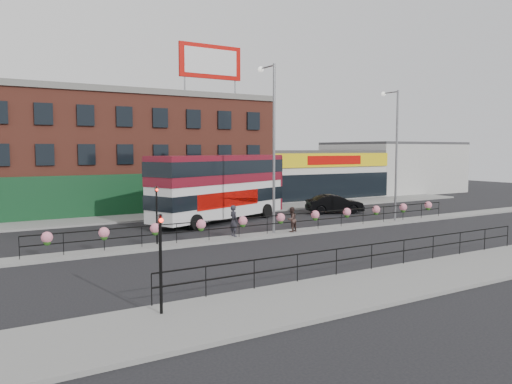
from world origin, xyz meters
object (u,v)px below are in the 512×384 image
pedestrian_b (292,219)px  lamp_column_west (272,133)px  lamp_column_east (394,144)px  double_decker_bus (220,181)px  car (335,204)px  pedestrian_a (234,221)px

pedestrian_b → lamp_column_west: (-1.18, 0.52, 5.44)m
pedestrian_b → lamp_column_east: lamp_column_east is taller
double_decker_bus → lamp_column_west: size_ratio=1.18×
lamp_column_west → lamp_column_east: bearing=-0.5°
car → pedestrian_b: size_ratio=3.17×
pedestrian_a → pedestrian_b: 3.97m
pedestrian_a → lamp_column_west: size_ratio=0.18×
double_decker_bus → pedestrian_a: 7.45m
double_decker_bus → pedestrian_a: bearing=-110.7°
pedestrian_b → lamp_column_east: (9.47, 0.43, 4.86)m
car → lamp_column_east: size_ratio=0.53×
car → double_decker_bus: bearing=108.3°
pedestrian_a → lamp_column_west: lamp_column_west is taller
pedestrian_a → lamp_column_east: bearing=-91.8°
pedestrian_a → car: bearing=-66.3°
double_decker_bus → pedestrian_a: double_decker_bus is taller
lamp_column_west → pedestrian_b: bearing=-23.9°
double_decker_bus → lamp_column_east: 13.08m
car → lamp_column_west: lamp_column_west is taller
lamp_column_west → lamp_column_east: 10.67m
pedestrian_b → lamp_column_east: size_ratio=0.17×
lamp_column_west → double_decker_bus: bearing=91.9°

